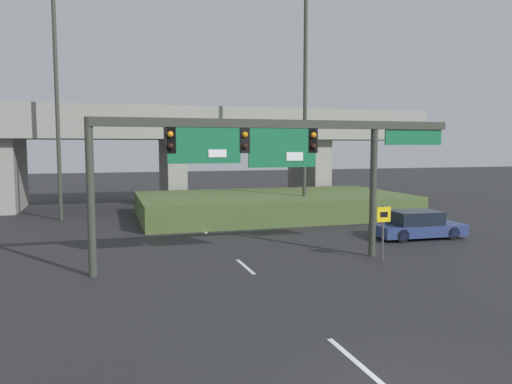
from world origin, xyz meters
The scene contains 8 objects.
lane_markings centered at (0.00, 14.66, 0.00)m, with size 0.14×28.25×0.01m.
signal_gantry centered at (0.97, 10.52, 4.50)m, with size 14.44×0.44×5.57m.
speed_limit_sign centered at (5.49, 9.69, 1.45)m, with size 0.60×0.11×2.22m.
highway_light_pole_near centered at (-7.67, 24.96, 8.31)m, with size 0.70×0.36×15.87m.
highway_light_pole_far centered at (6.92, 21.34, 7.55)m, with size 0.70×0.36×14.35m.
overpass_bridge centered at (0.00, 31.25, 5.07)m, with size 40.32×7.64×7.37m.
grass_embankment centered at (5.36, 22.98, 0.72)m, with size 16.95×9.35×1.43m.
parked_sedan_near_right centered at (9.75, 13.53, 0.63)m, with size 4.52×2.08×1.36m.
Camera 1 is at (-5.01, -7.55, 4.60)m, focal length 35.00 mm.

